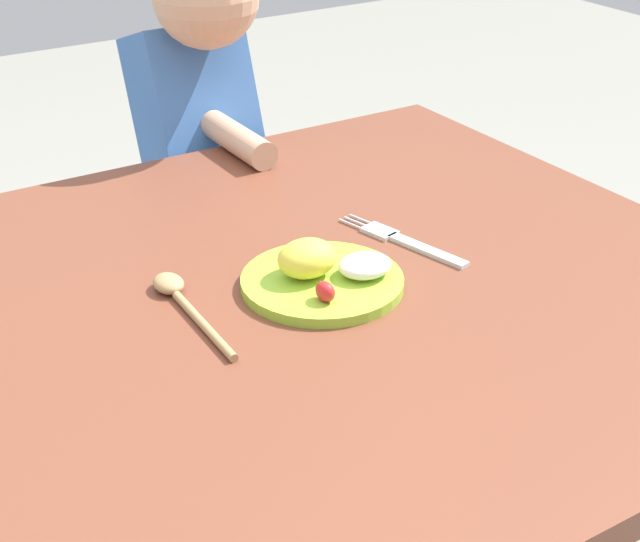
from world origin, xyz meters
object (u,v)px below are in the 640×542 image
(plate, at_px, (323,274))
(person, at_px, (201,209))
(fork, at_px, (406,242))
(spoon, at_px, (180,297))

(plate, distance_m, person, 0.66)
(fork, relative_size, spoon, 1.02)
(plate, relative_size, person, 0.19)
(plate, distance_m, fork, 0.16)
(person, bearing_deg, spoon, 62.66)
(fork, bearing_deg, person, -9.91)
(person, bearing_deg, fork, 93.40)
(spoon, bearing_deg, person, -25.28)
(spoon, relative_size, person, 0.19)
(plate, relative_size, spoon, 0.96)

